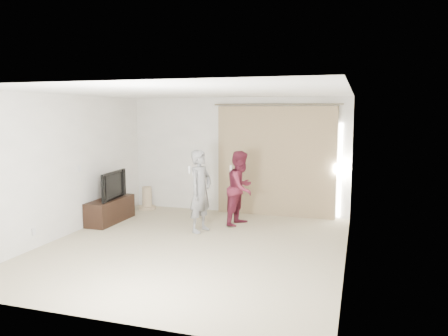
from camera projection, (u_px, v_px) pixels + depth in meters
The scene contains 10 objects.
floor at pixel (193, 247), 7.41m from camera, with size 5.50×5.50×0.00m, color tan.
wall_back at pixel (237, 155), 9.85m from camera, with size 5.00×0.04×2.60m, color silver.
wall_left at pixel (65, 166), 7.99m from camera, with size 0.04×5.50×2.60m.
ceiling at pixel (191, 92), 7.08m from camera, with size 5.00×5.50×0.01m, color white.
curtain at pixel (276, 161), 9.52m from camera, with size 2.80×0.11×2.46m.
tv_console at pixel (110, 210), 9.08m from camera, with size 0.44×1.27×0.49m, color black.
tv at pixel (109, 185), 9.01m from camera, with size 1.00×0.13×0.58m, color black.
scratching_post at pixel (147, 200), 10.28m from camera, with size 0.40×0.40×0.53m.
person_man at pixel (201, 191), 8.30m from camera, with size 0.51×0.65×1.57m.
person_woman at pixel (241, 188), 8.80m from camera, with size 0.72×0.84×1.51m.
Camera 1 is at (2.65, -6.69, 2.29)m, focal length 35.00 mm.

